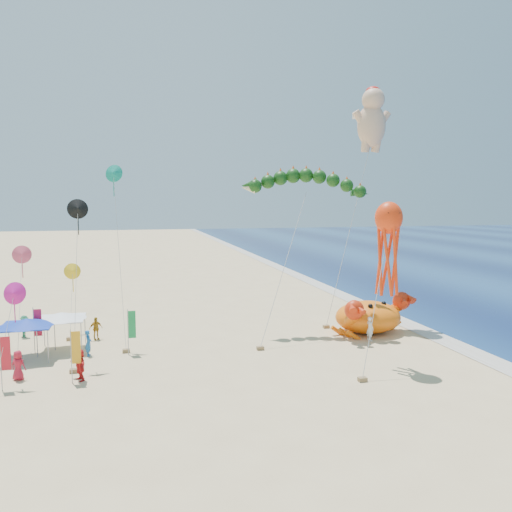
% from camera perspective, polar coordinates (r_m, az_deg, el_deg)
% --- Properties ---
extents(ground, '(320.00, 320.00, 0.00)m').
position_cam_1_polar(ground, '(36.57, 3.87, -10.43)').
color(ground, '#D1B784').
rests_on(ground, ground).
extents(foam_strip, '(320.00, 320.00, 0.00)m').
position_cam_1_polar(foam_strip, '(41.73, 19.94, -8.68)').
color(foam_strip, silver).
rests_on(foam_strip, ground).
extents(crab_inflatable, '(7.22, 6.14, 3.16)m').
position_cam_1_polar(crab_inflatable, '(41.15, 12.74, -6.68)').
color(crab_inflatable, orange).
rests_on(crab_inflatable, ground).
extents(dragon_kite, '(10.14, 6.89, 12.81)m').
position_cam_1_polar(dragon_kite, '(40.39, 5.60, 7.93)').
color(dragon_kite, '#10380F').
rests_on(dragon_kite, ground).
extents(cherub_kite, '(6.16, 3.18, 20.21)m').
position_cam_1_polar(cherub_kite, '(45.27, 13.11, 15.14)').
color(cherub_kite, '#E6B08C').
rests_on(cherub_kite, ground).
extents(octopus_kite, '(3.92, 3.48, 10.48)m').
position_cam_1_polar(octopus_kite, '(32.47, 14.85, 1.61)').
color(octopus_kite, '#FF380D').
rests_on(octopus_kite, ground).
extents(canopy_blue, '(3.54, 3.54, 2.71)m').
position_cam_1_polar(canopy_blue, '(36.91, -24.72, -6.91)').
color(canopy_blue, gray).
rests_on(canopy_blue, ground).
extents(canopy_white, '(3.39, 3.39, 2.71)m').
position_cam_1_polar(canopy_white, '(38.02, -21.35, -6.40)').
color(canopy_white, gray).
rests_on(canopy_white, ground).
extents(feather_flags, '(7.37, 7.26, 3.20)m').
position_cam_1_polar(feather_flags, '(33.91, -21.04, -8.64)').
color(feather_flags, gray).
rests_on(feather_flags, ground).
extents(beachgoers, '(26.48, 12.47, 1.88)m').
position_cam_1_polar(beachgoers, '(35.90, -18.14, -9.55)').
color(beachgoers, white).
rests_on(beachgoers, ground).
extents(small_kites, '(7.84, 15.00, 13.22)m').
position_cam_1_polar(small_kites, '(36.72, -21.20, 0.54)').
color(small_kites, black).
rests_on(small_kites, ground).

